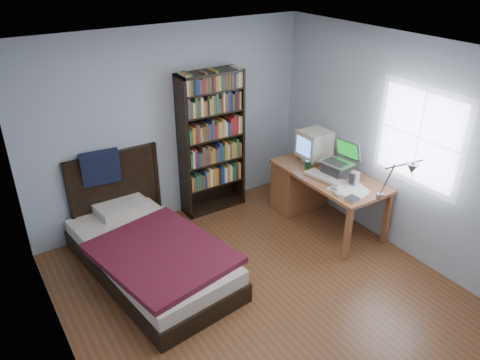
{
  "coord_description": "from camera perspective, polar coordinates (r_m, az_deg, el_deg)",
  "views": [
    {
      "loc": [
        -2.27,
        -3.05,
        3.35
      ],
      "look_at": [
        0.1,
        0.65,
        1.09
      ],
      "focal_mm": 35.0,
      "sensor_mm": 36.0,
      "label": 1
    }
  ],
  "objects": [
    {
      "name": "phone_silver",
      "position": [
        5.59,
        11.35,
        -1.15
      ],
      "size": [
        0.05,
        0.1,
        0.02
      ],
      "primitive_type": "cube",
      "rotation": [
        0.0,
        0.0,
        0.04
      ],
      "color": "#BABABF",
      "rests_on": "desk"
    },
    {
      "name": "soda_can",
      "position": [
        6.03,
        8.21,
        1.81
      ],
      "size": [
        0.06,
        0.06,
        0.11
      ],
      "primitive_type": "cylinder",
      "color": "#083C1A",
      "rests_on": "desk"
    },
    {
      "name": "keyboard",
      "position": [
        5.84,
        10.3,
        0.33
      ],
      "size": [
        0.29,
        0.54,
        0.05
      ],
      "primitive_type": "cube",
      "rotation": [
        0.0,
        0.07,
        0.19
      ],
      "color": "beige",
      "rests_on": "desk"
    },
    {
      "name": "phone_grey",
      "position": [
        5.49,
        11.82,
        -1.71
      ],
      "size": [
        0.05,
        0.1,
        0.02
      ],
      "primitive_type": "cube",
      "rotation": [
        0.0,
        0.0,
        0.01
      ],
      "color": "#949396",
      "rests_on": "desk"
    },
    {
      "name": "bed",
      "position": [
        5.39,
        -11.2,
        -8.39
      ],
      "size": [
        1.42,
        2.31,
        1.16
      ],
      "color": "black",
      "rests_on": "floor"
    },
    {
      "name": "mouse",
      "position": [
        6.17,
        8.74,
        1.94
      ],
      "size": [
        0.06,
        0.1,
        0.03
      ],
      "primitive_type": "ellipsoid",
      "color": "silver",
      "rests_on": "desk"
    },
    {
      "name": "room",
      "position": [
        4.35,
        3.81,
        -1.58
      ],
      "size": [
        4.2,
        4.24,
        2.5
      ],
      "color": "brown",
      "rests_on": "ground"
    },
    {
      "name": "external_drive",
      "position": [
        5.43,
        13.54,
        -2.27
      ],
      "size": [
        0.15,
        0.15,
        0.03
      ],
      "primitive_type": "cube",
      "rotation": [
        0.0,
        0.0,
        0.13
      ],
      "color": "#949396",
      "rests_on": "desk"
    },
    {
      "name": "desk_lamp",
      "position": [
        5.05,
        19.71,
        1.04
      ],
      "size": [
        0.25,
        0.55,
        0.65
      ],
      "color": "#99999E",
      "rests_on": "desk"
    },
    {
      "name": "desk",
      "position": [
        6.38,
        8.05,
        -0.41
      ],
      "size": [
        0.75,
        1.53,
        0.73
      ],
      "color": "brown",
      "rests_on": "floor"
    },
    {
      "name": "speaker",
      "position": [
        5.74,
        13.78,
        0.2
      ],
      "size": [
        0.1,
        0.1,
        0.17
      ],
      "primitive_type": "cube",
      "rotation": [
        0.0,
        0.0,
        0.18
      ],
      "color": "#949396",
      "rests_on": "desk"
    },
    {
      "name": "laptop",
      "position": [
        5.91,
        11.76,
        1.63
      ],
      "size": [
        0.4,
        0.4,
        0.44
      ],
      "color": "#2D2D30",
      "rests_on": "desk"
    },
    {
      "name": "crt_monitor",
      "position": [
        6.19,
        9.01,
        4.33
      ],
      "size": [
        0.38,
        0.36,
        0.43
      ],
      "color": "beige",
      "rests_on": "desk"
    },
    {
      "name": "bookshelf",
      "position": [
        6.18,
        -3.46,
        4.48
      ],
      "size": [
        0.86,
        0.3,
        1.92
      ],
      "color": "black",
      "rests_on": "floor"
    }
  ]
}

